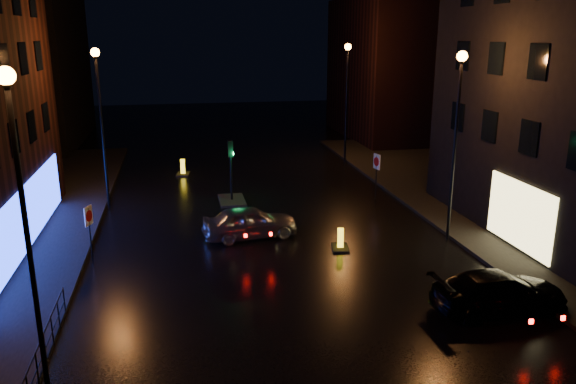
# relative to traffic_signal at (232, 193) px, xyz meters

# --- Properties ---
(ground) EXTENTS (120.00, 120.00, 0.00)m
(ground) POSITION_rel_traffic_signal_xyz_m (1.20, -14.00, -0.50)
(ground) COLOR black
(ground) RESTS_ON ground
(pavement_right) EXTENTS (12.00, 44.00, 0.15)m
(pavement_right) POSITION_rel_traffic_signal_xyz_m (15.20, -6.00, -0.43)
(pavement_right) COLOR black
(pavement_right) RESTS_ON ground
(building_far_left) EXTENTS (8.00, 16.00, 14.00)m
(building_far_left) POSITION_rel_traffic_signal_xyz_m (-14.80, 21.00, 6.50)
(building_far_left) COLOR black
(building_far_left) RESTS_ON ground
(building_far_right) EXTENTS (8.00, 14.00, 12.00)m
(building_far_right) POSITION_rel_traffic_signal_xyz_m (16.20, 18.00, 5.50)
(building_far_right) COLOR black
(building_far_right) RESTS_ON ground
(street_lamp_lnear) EXTENTS (0.44, 0.44, 8.37)m
(street_lamp_lnear) POSITION_rel_traffic_signal_xyz_m (-6.60, -16.00, 5.06)
(street_lamp_lnear) COLOR black
(street_lamp_lnear) RESTS_ON ground
(street_lamp_lfar) EXTENTS (0.44, 0.44, 8.37)m
(street_lamp_lfar) POSITION_rel_traffic_signal_xyz_m (-6.60, -0.00, 5.06)
(street_lamp_lfar) COLOR black
(street_lamp_lfar) RESTS_ON ground
(street_lamp_rnear) EXTENTS (0.44, 0.44, 8.37)m
(street_lamp_rnear) POSITION_rel_traffic_signal_xyz_m (9.00, -8.00, 5.06)
(street_lamp_rnear) COLOR black
(street_lamp_rnear) RESTS_ON ground
(street_lamp_rfar) EXTENTS (0.44, 0.44, 8.37)m
(street_lamp_rfar) POSITION_rel_traffic_signal_xyz_m (9.00, 8.00, 5.06)
(street_lamp_rfar) COLOR black
(street_lamp_rfar) RESTS_ON ground
(traffic_signal) EXTENTS (1.40, 2.40, 3.45)m
(traffic_signal) POSITION_rel_traffic_signal_xyz_m (0.00, 0.00, 0.00)
(traffic_signal) COLOR black
(traffic_signal) RESTS_ON ground
(guard_railing) EXTENTS (0.05, 6.04, 1.00)m
(guard_railing) POSITION_rel_traffic_signal_xyz_m (-6.80, -15.00, 0.24)
(guard_railing) COLOR black
(guard_railing) RESTS_ON ground
(silver_hatchback) EXTENTS (4.50, 2.24, 1.47)m
(silver_hatchback) POSITION_rel_traffic_signal_xyz_m (0.25, -5.87, 0.23)
(silver_hatchback) COLOR #AEB0B7
(silver_hatchback) RESTS_ON ground
(dark_sedan) EXTENTS (4.76, 2.07, 1.36)m
(dark_sedan) POSITION_rel_traffic_signal_xyz_m (7.58, -14.54, 0.18)
(dark_sedan) COLOR black
(dark_sedan) RESTS_ON ground
(bollard_near) EXTENTS (0.90, 1.19, 0.95)m
(bollard_near) POSITION_rel_traffic_signal_xyz_m (3.91, -8.10, -0.29)
(bollard_near) COLOR black
(bollard_near) RESTS_ON ground
(bollard_far) EXTENTS (0.98, 1.32, 1.06)m
(bollard_far) POSITION_rel_traffic_signal_xyz_m (-2.56, 6.71, -0.27)
(bollard_far) COLOR black
(bollard_far) RESTS_ON ground
(road_sign_left) EXTENTS (0.25, 0.56, 2.41)m
(road_sign_left) POSITION_rel_traffic_signal_xyz_m (-6.49, -7.53, 1.30)
(road_sign_left) COLOR black
(road_sign_left) RESTS_ON ground
(road_sign_right) EXTENTS (0.19, 0.63, 2.61)m
(road_sign_right) POSITION_rel_traffic_signal_xyz_m (8.01, -1.18, 1.46)
(road_sign_right) COLOR black
(road_sign_right) RESTS_ON ground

